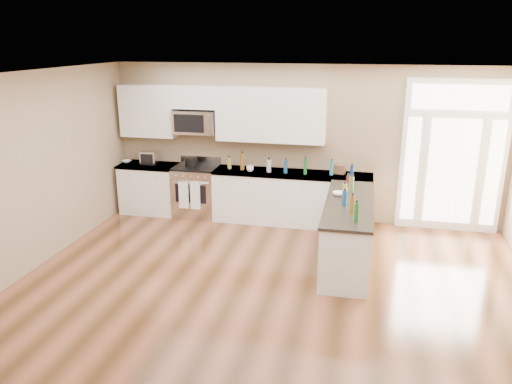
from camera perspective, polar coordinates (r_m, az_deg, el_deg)
ground at (r=5.88m, az=-0.30°, el=-16.06°), size 8.00×8.00×0.00m
room_shell at (r=5.14m, az=-0.33°, el=0.07°), size 8.00×8.00×8.00m
back_cabinet_left at (r=9.77m, az=-11.95°, el=0.26°), size 1.10×0.66×0.94m
back_cabinet_right at (r=9.01m, az=3.99°, el=-0.84°), size 2.85×0.66×0.94m
peninsula_cabinet at (r=7.56m, az=10.42°, el=-4.73°), size 0.69×2.32×0.94m
upper_cabinet_left at (r=9.59m, az=-12.20°, el=9.04°), size 1.04×0.33×0.95m
upper_cabinet_right at (r=8.88m, az=1.66°, el=8.79°), size 1.94×0.33×0.95m
upper_cabinet_short at (r=9.20m, az=-6.94°, el=10.70°), size 0.82×0.33×0.40m
microwave at (r=9.23m, az=-6.93°, el=7.96°), size 0.78×0.41×0.42m
entry_door at (r=9.06m, az=21.56°, el=3.76°), size 1.70×0.10×2.60m
kitchen_range at (r=9.41m, az=-6.80°, el=0.14°), size 0.79×0.70×1.08m
stockpot at (r=9.29m, az=-7.42°, el=3.47°), size 0.28×0.28×0.18m
toaster_oven at (r=9.60m, az=-12.09°, el=3.85°), size 0.30×0.24×0.25m
cardboard_box at (r=8.88m, az=9.49°, el=2.61°), size 0.23×0.18×0.16m
bowl_left at (r=9.88m, az=-14.57°, el=3.41°), size 0.22×0.22×0.04m
bowl_peninsula at (r=7.64m, az=9.42°, el=-0.20°), size 0.23×0.23×0.06m
cup_counter at (r=8.90m, az=-0.69°, el=2.68°), size 0.14×0.14×0.10m
counter_bottles at (r=8.17m, az=5.59°, el=1.78°), size 2.41×2.38×0.30m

